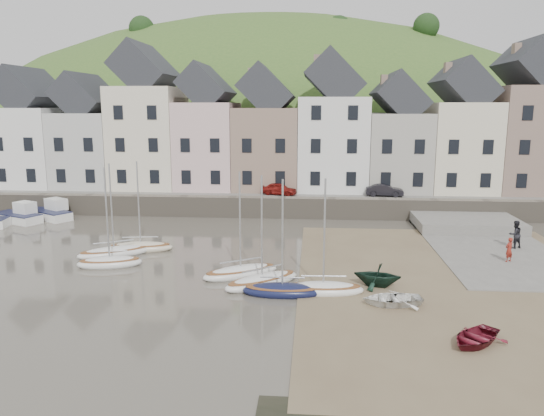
# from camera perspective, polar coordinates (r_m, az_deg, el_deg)

# --- Properties ---
(ground) EXTENTS (160.00, 160.00, 0.00)m
(ground) POSITION_cam_1_polar(r_m,az_deg,el_deg) (29.80, -0.93, -7.90)
(ground) COLOR #4C463C
(ground) RESTS_ON ground
(quay_land) EXTENTS (90.00, 30.00, 1.50)m
(quay_land) POSITION_cam_1_polar(r_m,az_deg,el_deg) (60.77, 1.95, 2.63)
(quay_land) COLOR #3E6127
(quay_land) RESTS_ON ground
(quay_street) EXTENTS (70.00, 7.00, 0.10)m
(quay_street) POSITION_cam_1_polar(r_m,az_deg,el_deg) (49.30, 1.34, 1.58)
(quay_street) COLOR slate
(quay_street) RESTS_ON quay_land
(seawall) EXTENTS (70.00, 1.20, 1.80)m
(seawall) POSITION_cam_1_polar(r_m,az_deg,el_deg) (45.97, 1.09, 0.06)
(seawall) COLOR slate
(seawall) RESTS_ON ground
(beach) EXTENTS (18.00, 26.00, 0.06)m
(beach) POSITION_cam_1_polar(r_m,az_deg,el_deg) (30.80, 20.11, -7.90)
(beach) COLOR brown
(beach) RESTS_ON ground
(slipway) EXTENTS (8.00, 18.00, 0.12)m
(slipway) POSITION_cam_1_polar(r_m,az_deg,el_deg) (39.28, 22.68, -3.99)
(slipway) COLOR slate
(slipway) RESTS_ON ground
(hillside) EXTENTS (134.40, 84.00, 84.00)m
(hillside) POSITION_cam_1_polar(r_m,az_deg,el_deg) (92.61, -0.43, -6.30)
(hillside) COLOR #3E6127
(hillside) RESTS_ON ground
(townhouse_terrace) EXTENTS (61.05, 8.00, 13.93)m
(townhouse_terrace) POSITION_cam_1_polar(r_m,az_deg,el_deg) (52.11, 3.54, 8.47)
(townhouse_terrace) COLOR white
(townhouse_terrace) RESTS_ON quay_land
(sailboat_0) EXTENTS (4.82, 3.59, 6.32)m
(sailboat_0) POSITION_cam_1_polar(r_m,az_deg,el_deg) (35.95, -16.87, -4.61)
(sailboat_0) COLOR white
(sailboat_0) RESTS_ON ground
(sailboat_1) EXTENTS (4.16, 2.45, 6.32)m
(sailboat_1) POSITION_cam_1_polar(r_m,az_deg,el_deg) (33.72, -17.31, -5.66)
(sailboat_1) COLOR white
(sailboat_1) RESTS_ON ground
(sailboat_2) EXTENTS (4.53, 2.12, 6.32)m
(sailboat_2) POSITION_cam_1_polar(r_m,az_deg,el_deg) (36.71, -14.15, -4.14)
(sailboat_2) COLOR beige
(sailboat_2) RESTS_ON ground
(sailboat_3) EXTENTS (4.74, 3.71, 6.32)m
(sailboat_3) POSITION_cam_1_polar(r_m,az_deg,el_deg) (30.46, -3.45, -6.97)
(sailboat_3) COLOR white
(sailboat_3) RESTS_ON ground
(sailboat_4) EXTENTS (4.55, 4.18, 6.32)m
(sailboat_4) POSITION_cam_1_polar(r_m,az_deg,el_deg) (28.94, -1.10, -7.94)
(sailboat_4) COLOR white
(sailboat_4) RESTS_ON ground
(sailboat_5) EXTENTS (4.21, 1.52, 6.32)m
(sailboat_5) POSITION_cam_1_polar(r_m,az_deg,el_deg) (27.53, 1.13, -8.94)
(sailboat_5) COLOR #121739
(sailboat_5) RESTS_ON ground
(sailboat_6) EXTENTS (4.33, 1.70, 6.32)m
(sailboat_6) POSITION_cam_1_polar(r_m,az_deg,el_deg) (27.86, 5.63, -8.75)
(sailboat_6) COLOR white
(sailboat_6) RESTS_ON ground
(motorboat_0) EXTENTS (4.90, 3.46, 1.70)m
(motorboat_0) POSITION_cam_1_polar(r_m,az_deg,el_deg) (49.20, -25.94, -0.71)
(motorboat_0) COLOR white
(motorboat_0) RESTS_ON ground
(motorboat_2) EXTENTS (5.42, 4.27, 1.70)m
(motorboat_2) POSITION_cam_1_polar(r_m,az_deg,el_deg) (49.75, -23.17, -0.36)
(motorboat_2) COLOR white
(motorboat_2) RESTS_ON ground
(rowboat_white) EXTENTS (3.19, 2.47, 0.61)m
(rowboat_white) POSITION_cam_1_polar(r_m,az_deg,el_deg) (26.73, 12.97, -9.64)
(rowboat_white) COLOR white
(rowboat_white) RESTS_ON beach
(rowboat_green) EXTENTS (2.91, 2.66, 1.32)m
(rowboat_green) POSITION_cam_1_polar(r_m,az_deg,el_deg) (29.03, 11.44, -7.15)
(rowboat_green) COLOR black
(rowboat_green) RESTS_ON beach
(rowboat_red) EXTENTS (3.34, 3.36, 0.57)m
(rowboat_red) POSITION_cam_1_polar(r_m,az_deg,el_deg) (23.62, 21.30, -13.03)
(rowboat_red) COLOR maroon
(rowboat_red) RESTS_ON beach
(person_red) EXTENTS (0.67, 0.61, 1.55)m
(person_red) POSITION_cam_1_polar(r_m,az_deg,el_deg) (35.82, 24.49, -4.16)
(person_red) COLOR maroon
(person_red) RESTS_ON slipway
(person_dark) EXTENTS (1.11, 0.99, 1.92)m
(person_dark) POSITION_cam_1_polar(r_m,az_deg,el_deg) (39.33, 25.04, -2.63)
(person_dark) COLOR black
(person_dark) RESTS_ON slipway
(car_left) EXTENTS (3.53, 2.26, 1.12)m
(car_left) POSITION_cam_1_polar(r_m,az_deg,el_deg) (48.24, 0.77, 2.11)
(car_left) COLOR maroon
(car_left) RESTS_ON quay_street
(car_right) EXTENTS (3.47, 1.47, 1.11)m
(car_right) POSITION_cam_1_polar(r_m,az_deg,el_deg) (48.58, 12.22, 1.91)
(car_right) COLOR black
(car_right) RESTS_ON quay_street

